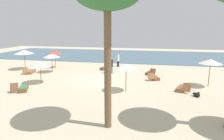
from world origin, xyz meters
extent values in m
plane|color=beige|center=(0.00, 0.00, 0.00)|extent=(60.00, 60.00, 0.00)
cube|color=#476B7F|center=(0.00, 17.00, 0.03)|extent=(48.00, 16.00, 0.06)
cylinder|color=brown|center=(3.06, -2.87, 1.07)|extent=(0.06, 0.06, 2.13)
cone|color=white|center=(3.06, -2.87, 1.98)|extent=(1.77, 1.77, 0.40)
cylinder|color=brown|center=(-4.68, -2.11, 0.97)|extent=(0.06, 0.06, 1.94)
cone|color=silver|center=(-4.68, -2.11, 1.74)|extent=(1.93, 1.93, 0.49)
cylinder|color=brown|center=(-9.76, 2.87, 1.14)|extent=(0.05, 0.05, 2.29)
cone|color=silver|center=(-9.76, 2.87, 2.11)|extent=(2.21, 2.21, 0.46)
cylinder|color=olive|center=(-5.81, 2.06, 1.02)|extent=(0.06, 0.06, 2.03)
cone|color=white|center=(-5.81, 2.06, 1.89)|extent=(1.79, 1.79, 0.39)
cylinder|color=brown|center=(-6.77, 4.57, 1.04)|extent=(0.06, 0.06, 2.09)
cone|color=#D84C3F|center=(-6.77, 4.57, 1.93)|extent=(1.72, 1.72, 0.42)
cylinder|color=brown|center=(9.69, -0.25, 1.15)|extent=(0.06, 0.06, 2.29)
cone|color=silver|center=(9.69, -0.25, 2.16)|extent=(1.85, 1.85, 0.37)
cube|color=olive|center=(-7.95, 1.26, 0.14)|extent=(0.96, 1.60, 0.28)
cube|color=olive|center=(-8.13, 0.58, 0.42)|extent=(0.67, 0.61, 0.53)
cube|color=brown|center=(5.23, 1.38, 0.14)|extent=(1.13, 1.62, 0.28)
cube|color=brown|center=(4.97, 0.74, 0.42)|extent=(0.71, 0.66, 0.54)
cube|color=brown|center=(4.85, 3.42, 0.14)|extent=(1.05, 1.61, 0.28)
cube|color=brown|center=(5.08, 2.76, 0.44)|extent=(0.67, 0.56, 0.59)
cube|color=brown|center=(-4.92, -4.29, 0.14)|extent=(1.24, 1.60, 0.28)
cube|color=brown|center=(-5.25, -4.91, 0.44)|extent=(0.70, 0.63, 0.58)
cube|color=#338C59|center=(-4.92, -4.29, 0.30)|extent=(0.95, 1.17, 0.03)
cube|color=brown|center=(-0.40, 4.86, 0.14)|extent=(1.24, 1.60, 0.28)
cube|color=brown|center=(-0.07, 4.25, 0.44)|extent=(0.68, 0.60, 0.60)
cube|color=#338C59|center=(-0.40, 4.86, 0.30)|extent=(0.95, 1.17, 0.03)
cube|color=brown|center=(7.38, -1.71, 0.14)|extent=(1.12, 1.62, 0.28)
cube|color=brown|center=(7.64, -2.35, 0.43)|extent=(0.69, 0.60, 0.58)
cylinder|color=#338C59|center=(0.68, 2.93, 0.38)|extent=(0.41, 0.41, 0.76)
cylinder|color=#26262D|center=(0.68, 2.93, 1.15)|extent=(0.49, 0.49, 0.79)
sphere|color=tan|center=(0.68, 2.93, 1.64)|extent=(0.21, 0.21, 0.21)
cylinder|color=#26262D|center=(0.77, 6.71, 0.36)|extent=(0.32, 0.32, 0.72)
cylinder|color=white|center=(0.77, 6.71, 1.10)|extent=(0.38, 0.38, 0.76)
sphere|color=beige|center=(0.77, 6.71, 1.57)|extent=(0.20, 0.20, 0.20)
cylinder|color=brown|center=(2.93, -8.59, 2.94)|extent=(0.34, 0.34, 5.88)
cube|color=black|center=(8.19, -3.09, 0.02)|extent=(0.38, 0.39, 0.04)
ellipsoid|color=black|center=(8.19, -3.09, 0.17)|extent=(0.61, 0.62, 0.27)
sphere|color=black|center=(8.37, -2.89, 0.22)|extent=(0.19, 0.19, 0.19)
camera|label=1|loc=(4.95, -17.39, 4.86)|focal=31.41mm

